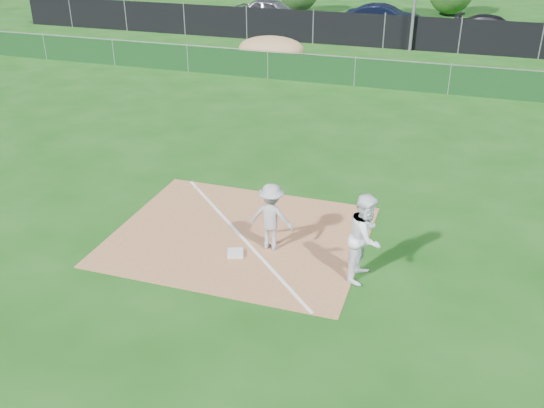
{
  "coord_description": "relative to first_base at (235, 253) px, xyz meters",
  "views": [
    {
      "loc": [
        4.77,
        -10.94,
        7.33
      ],
      "look_at": [
        0.82,
        1.0,
        1.0
      ],
      "focal_mm": 40.0,
      "sensor_mm": 36.0,
      "label": 1
    }
  ],
  "objects": [
    {
      "name": "dirt_mound",
      "position": [
        -5.22,
        18.37,
        0.53
      ],
      "size": [
        3.38,
        2.6,
        1.17
      ],
      "primitive_type": "ellipsoid",
      "color": "#9C784B",
      "rests_on": "ground"
    },
    {
      "name": "foul_line",
      "position": [
        -0.22,
        0.87,
        -0.03
      ],
      "size": [
        5.01,
        5.01,
        0.01
      ],
      "primitive_type": "cube",
      "rotation": [
        0.0,
        0.0,
        0.79
      ],
      "color": "white",
      "rests_on": "infield_dirt"
    },
    {
      "name": "car_mid",
      "position": [
        -0.99,
        27.79,
        0.73
      ],
      "size": [
        4.74,
        1.68,
        1.56
      ],
      "primitive_type": "imported",
      "rotation": [
        0.0,
        0.0,
        1.58
      ],
      "color": "black",
      "rests_on": "parking_lot"
    },
    {
      "name": "play_at_first",
      "position": [
        0.69,
        0.56,
        0.77
      ],
      "size": [
        2.4,
        0.64,
        1.62
      ],
      "color": "#ACACAE",
      "rests_on": "infield_dirt"
    },
    {
      "name": "green_fence",
      "position": [
        -0.22,
        14.87,
        0.54
      ],
      "size": [
        44.0,
        0.05,
        1.2
      ],
      "primitive_type": "cube",
      "color": "black",
      "rests_on": "ground"
    },
    {
      "name": "black_fence",
      "position": [
        -0.22,
        22.87,
        0.84
      ],
      "size": [
        46.0,
        0.04,
        1.8
      ],
      "primitive_type": "cube",
      "color": "black",
      "rests_on": "ground"
    },
    {
      "name": "ground",
      "position": [
        -0.22,
        9.87,
        -0.06
      ],
      "size": [
        90.0,
        90.0,
        0.0
      ],
      "primitive_type": "plane",
      "color": "#12450E",
      "rests_on": "ground"
    },
    {
      "name": "car_right",
      "position": [
        5.48,
        27.65,
        0.58
      ],
      "size": [
        4.59,
        2.47,
        1.26
      ],
      "primitive_type": "imported",
      "rotation": [
        0.0,
        0.0,
        1.41
      ],
      "color": "black",
      "rests_on": "parking_lot"
    },
    {
      "name": "first_base",
      "position": [
        0.0,
        0.0,
        0.0
      ],
      "size": [
        0.47,
        0.47,
        0.08
      ],
      "primitive_type": "cube",
      "rotation": [
        0.0,
        0.0,
        0.36
      ],
      "color": "silver",
      "rests_on": "infield_dirt"
    },
    {
      "name": "parking_lot",
      "position": [
        -0.22,
        27.87,
        -0.05
      ],
      "size": [
        46.0,
        9.0,
        0.01
      ],
      "primitive_type": "cube",
      "color": "black",
      "rests_on": "ground"
    },
    {
      "name": "infield_dirt",
      "position": [
        -0.22,
        0.87,
        -0.05
      ],
      "size": [
        6.0,
        5.0,
        0.02
      ],
      "primitive_type": "cube",
      "color": "#9D653E",
      "rests_on": "ground"
    },
    {
      "name": "car_left",
      "position": [
        -8.09,
        27.42,
        0.78
      ],
      "size": [
        5.01,
        2.34,
        1.66
      ],
      "primitive_type": "imported",
      "rotation": [
        0.0,
        0.0,
        1.49
      ],
      "color": "#9FA1A7",
      "rests_on": "parking_lot"
    },
    {
      "name": "runner",
      "position": [
        2.95,
        0.05,
        0.93
      ],
      "size": [
        0.85,
        1.04,
        1.97
      ],
      "primitive_type": "imported",
      "rotation": [
        0.0,
        0.0,
        1.45
      ],
      "color": "white",
      "rests_on": "ground"
    }
  ]
}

